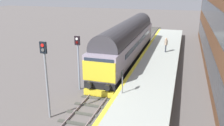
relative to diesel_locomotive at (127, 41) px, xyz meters
The scene contains 8 objects.
ground_plane 5.37m from the diesel_locomotive, 90.01° to the right, with size 140.00×140.00×0.00m, color #605A58.
track_main 5.35m from the diesel_locomotive, 90.01° to the right, with size 2.50×60.00×0.15m.
station_platform 6.29m from the diesel_locomotive, 52.93° to the right, with size 4.00×44.00×1.01m.
diesel_locomotive is the anchor object (origin of this frame).
signal_post_mid 13.29m from the diesel_locomotive, 98.64° to the right, with size 0.44×0.22×5.10m.
signal_post_far 8.70m from the diesel_locomotive, 103.25° to the right, with size 0.44×0.22×4.53m.
platform_number_sign 10.41m from the diesel_locomotive, 78.28° to the right, with size 0.10×0.44×1.69m.
waiting_passenger 4.53m from the diesel_locomotive, 25.66° to the left, with size 0.39×0.51×1.64m.
Camera 1 is at (5.94, -20.25, 8.21)m, focal length 38.05 mm.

